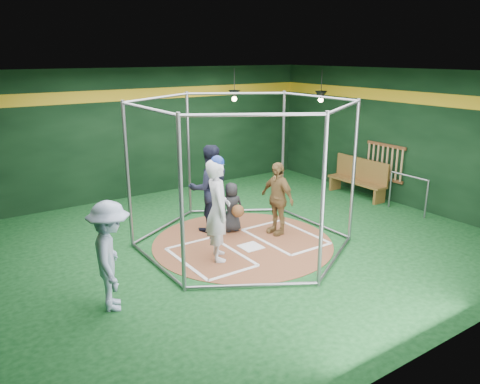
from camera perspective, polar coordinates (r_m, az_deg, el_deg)
room_shell at (r=9.42m, az=0.32°, el=3.68°), size 10.10×9.10×3.53m
clay_disc at (r=9.95m, az=0.33°, el=-6.18°), size 3.80×3.80×0.01m
home_plate at (r=9.72m, az=1.34°, el=-6.68°), size 0.43×0.43×0.01m
batter_box_left at (r=9.29m, az=-3.66°, el=-7.88°), size 1.17×1.77×0.01m
batter_box_right at (r=10.30m, az=5.49°, el=-5.39°), size 1.17×1.77×0.01m
batting_cage at (r=9.48m, az=0.34°, el=2.18°), size 4.05×4.67×3.00m
bat_rack at (r=13.20m, az=17.22°, el=3.54°), size 0.07×1.25×0.98m
pendant_lamp_near at (r=13.44m, az=-0.69°, el=11.80°), size 0.34×0.34×0.90m
pendant_lamp_far at (r=13.32m, az=9.84°, el=11.52°), size 0.34×0.34×0.90m
batter_figure at (r=8.88m, az=-2.71°, el=-2.07°), size 0.72×0.85×2.04m
visitor_leopard at (r=10.23m, az=4.54°, el=-0.76°), size 0.47×0.97×1.61m
catcher_figure at (r=10.38m, az=-0.97°, el=-1.90°), size 0.60×0.62×1.12m
umpire at (r=10.36m, az=-3.72°, el=0.45°), size 1.10×0.95×1.95m
bystander_blue at (r=7.48m, az=-15.47°, el=-7.54°), size 0.99×1.28×1.75m
dugout_bench at (r=13.45m, az=14.31°, el=1.78°), size 0.43×1.82×1.06m
steel_railing at (r=12.37m, az=19.84°, el=0.50°), size 0.05×1.11×0.96m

